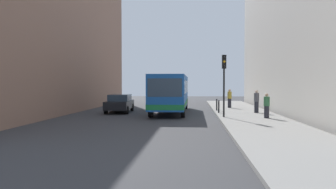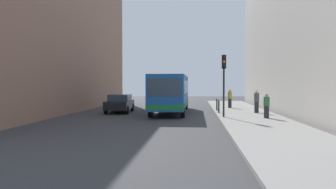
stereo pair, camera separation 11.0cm
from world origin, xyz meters
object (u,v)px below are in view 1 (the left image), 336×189
at_px(traffic_light, 224,74).
at_px(pedestrian_near_signal, 267,106).
at_px(bus, 171,91).
at_px(bollard_mid, 217,105).
at_px(pedestrian_mid_sidewalk, 256,101).
at_px(pedestrian_far_sidewalk, 230,98).
at_px(car_beside_bus, 120,103).
at_px(bollard_near, 219,107).

xyz_separation_m(traffic_light, pedestrian_near_signal, (2.68, -0.42, -2.07)).
height_order(bus, bollard_mid, bus).
height_order(pedestrian_mid_sidewalk, pedestrian_far_sidewalk, pedestrian_mid_sidewalk).
xyz_separation_m(car_beside_bus, bollard_near, (7.97, -1.57, -0.16)).
height_order(bollard_near, bollard_mid, same).
relative_size(bus, car_beside_bus, 2.46).
relative_size(bollard_near, bollard_mid, 1.00).
distance_m(pedestrian_near_signal, pedestrian_far_sidewalk, 9.22).
bearing_deg(traffic_light, pedestrian_far_sidewalk, 81.61).
distance_m(car_beside_bus, bollard_mid, 8.01).
relative_size(car_beside_bus, pedestrian_mid_sidewalk, 2.59).
relative_size(car_beside_bus, traffic_light, 1.09).
bearing_deg(pedestrian_mid_sidewalk, traffic_light, 64.35).
relative_size(pedestrian_near_signal, pedestrian_far_sidewalk, 0.93).
bearing_deg(car_beside_bus, pedestrian_far_sidewalk, -160.05).
height_order(bus, pedestrian_mid_sidewalk, bus).
bearing_deg(pedestrian_far_sidewalk, car_beside_bus, -97.78).
height_order(bollard_near, pedestrian_mid_sidewalk, pedestrian_mid_sidewalk).
xyz_separation_m(traffic_light, bollard_mid, (-0.10, 5.49, -2.38)).
bearing_deg(bus, pedestrian_far_sidewalk, -144.18).
bearing_deg(car_beside_bus, bollard_mid, -177.61).
bearing_deg(pedestrian_near_signal, bus, 34.60).
height_order(bollard_mid, pedestrian_mid_sidewalk, pedestrian_mid_sidewalk).
relative_size(car_beside_bus, bollard_mid, 4.72).
xyz_separation_m(bollard_near, pedestrian_mid_sidewalk, (2.86, 0.34, 0.39)).
bearing_deg(pedestrian_far_sidewalk, bus, -84.88).
xyz_separation_m(bus, pedestrian_far_sidewalk, (5.15, 3.70, -0.72)).
height_order(bus, bollard_near, bus).
height_order(bollard_mid, pedestrian_near_signal, pedestrian_near_signal).
bearing_deg(bollard_near, pedestrian_near_signal, -52.25).
relative_size(bollard_mid, pedestrian_near_signal, 0.60).
distance_m(car_beside_bus, pedestrian_near_signal, 11.94).
xyz_separation_m(bus, pedestrian_mid_sidewalk, (6.63, -1.47, -0.71)).
xyz_separation_m(bollard_mid, pedestrian_mid_sidewalk, (2.86, -1.97, 0.39)).
xyz_separation_m(car_beside_bus, pedestrian_mid_sidewalk, (10.84, -1.24, 0.23)).
relative_size(car_beside_bus, pedestrian_far_sidewalk, 2.61).
height_order(car_beside_bus, pedestrian_mid_sidewalk, pedestrian_mid_sidewalk).
height_order(car_beside_bus, bollard_mid, car_beside_bus).
height_order(traffic_light, pedestrian_mid_sidewalk, traffic_light).
bearing_deg(car_beside_bus, bollard_near, 165.94).
xyz_separation_m(car_beside_bus, pedestrian_near_signal, (10.76, -5.17, 0.15)).
relative_size(bollard_near, pedestrian_far_sidewalk, 0.55).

